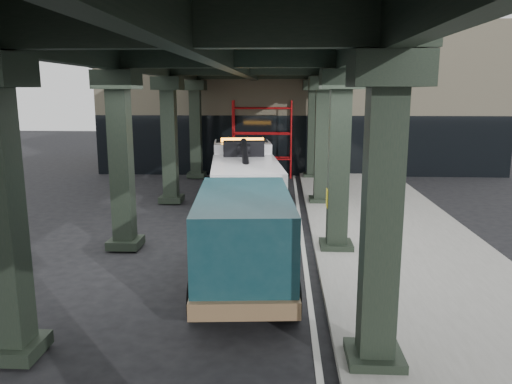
% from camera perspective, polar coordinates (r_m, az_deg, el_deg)
% --- Properties ---
extents(ground, '(90.00, 90.00, 0.00)m').
position_cam_1_polar(ground, '(12.39, -2.15, -9.58)').
color(ground, black).
rests_on(ground, ground).
extents(sidewalk, '(5.00, 40.00, 0.15)m').
position_cam_1_polar(sidewalk, '(14.61, 16.59, -6.45)').
color(sidewalk, gray).
rests_on(sidewalk, ground).
extents(lane_stripe, '(0.12, 38.00, 0.01)m').
position_cam_1_polar(lane_stripe, '(14.23, 5.47, -6.78)').
color(lane_stripe, silver).
rests_on(lane_stripe, ground).
extents(viaduct, '(7.40, 32.00, 6.40)m').
position_cam_1_polar(viaduct, '(13.63, -3.27, 15.70)').
color(viaduct, black).
rests_on(viaduct, ground).
extents(building, '(22.00, 10.00, 8.00)m').
position_cam_1_polar(building, '(31.53, 4.84, 10.57)').
color(building, '#C6B793').
rests_on(building, ground).
extents(scaffolding, '(3.08, 0.88, 4.00)m').
position_cam_1_polar(scaffolding, '(26.28, 0.72, 6.32)').
color(scaffolding, '#B90E11').
rests_on(scaffolding, ground).
extents(tow_truck, '(3.19, 8.43, 2.70)m').
position_cam_1_polar(tow_truck, '(19.01, -1.37, 1.96)').
color(tow_truck, black).
rests_on(tow_truck, ground).
extents(towed_van, '(2.58, 5.66, 2.24)m').
position_cam_1_polar(towed_van, '(11.44, -1.39, -5.00)').
color(towed_van, '#123941').
rests_on(towed_van, ground).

